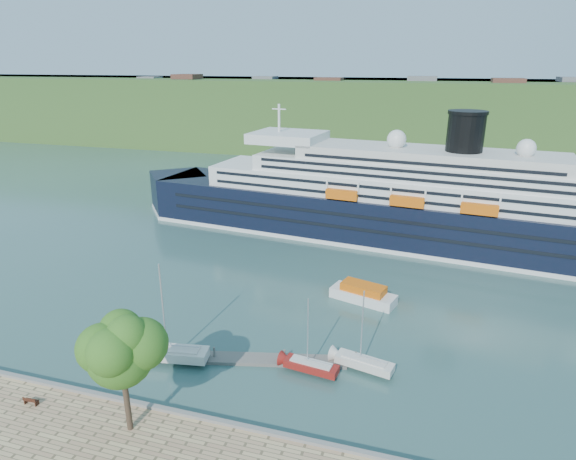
% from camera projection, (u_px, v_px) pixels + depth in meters
% --- Properties ---
extents(ground, '(400.00, 400.00, 0.00)m').
position_uv_depth(ground, '(220.00, 430.00, 41.17)').
color(ground, '#2A4B49').
rests_on(ground, ground).
extents(far_hillside, '(400.00, 50.00, 24.00)m').
position_uv_depth(far_hillside, '(390.00, 116.00, 168.31)').
color(far_hillside, '#2D4F1F').
rests_on(far_hillside, ground).
extents(quay_coping, '(220.00, 0.50, 0.30)m').
position_uv_depth(quay_coping, '(219.00, 421.00, 40.61)').
color(quay_coping, slate).
rests_on(quay_coping, promenade).
extents(cruise_ship, '(102.52, 25.74, 22.80)m').
position_uv_depth(cruise_ship, '(394.00, 176.00, 81.96)').
color(cruise_ship, black).
rests_on(cruise_ship, ground).
extents(park_bench, '(1.40, 0.62, 0.88)m').
position_uv_depth(park_bench, '(31.00, 400.00, 42.70)').
color(park_bench, '#482114').
rests_on(park_bench, promenade).
extents(promenade_tree, '(7.02, 7.02, 11.62)m').
position_uv_depth(promenade_tree, '(123.00, 369.00, 38.10)').
color(promenade_tree, '#28641A').
rests_on(promenade_tree, promenade).
extents(floating_pontoon, '(16.74, 5.85, 0.37)m').
position_uv_depth(floating_pontoon, '(267.00, 360.00, 50.64)').
color(floating_pontoon, slate).
rests_on(floating_pontoon, ground).
extents(sailboat_white_near, '(8.54, 3.64, 10.68)m').
position_uv_depth(sailboat_white_near, '(169.00, 317.00, 48.76)').
color(sailboat_white_near, silver).
rests_on(sailboat_white_near, ground).
extents(sailboat_red, '(6.31, 2.49, 7.93)m').
position_uv_depth(sailboat_red, '(312.00, 339.00, 47.46)').
color(sailboat_red, maroon).
rests_on(sailboat_red, ground).
extents(sailboat_white_far, '(6.82, 3.21, 8.50)m').
position_uv_depth(sailboat_white_far, '(366.00, 334.00, 47.79)').
color(sailboat_white_far, silver).
rests_on(sailboat_white_far, ground).
extents(tender_launch, '(9.13, 5.25, 2.39)m').
position_uv_depth(tender_launch, '(363.00, 293.00, 63.10)').
color(tender_launch, '#E3600D').
rests_on(tender_launch, ground).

